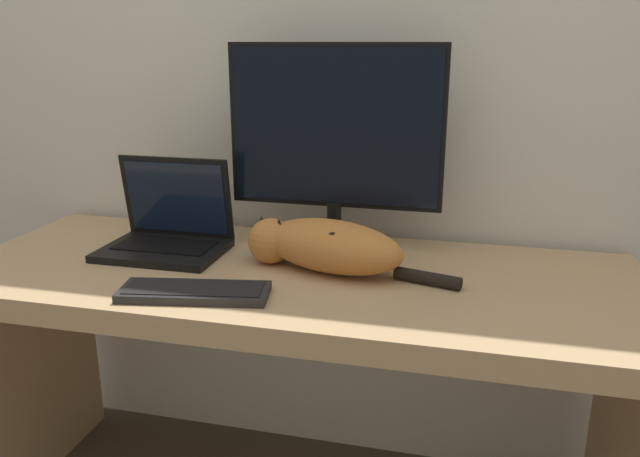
{
  "coord_description": "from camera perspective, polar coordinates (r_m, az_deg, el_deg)",
  "views": [
    {
      "loc": [
        0.43,
        -1.09,
        1.32
      ],
      "look_at": [
        0.08,
        0.3,
        0.89
      ],
      "focal_mm": 35.0,
      "sensor_mm": 36.0,
      "label": 1
    }
  ],
  "objects": [
    {
      "name": "cat",
      "position": [
        1.57,
        0.35,
        -1.47
      ],
      "size": [
        0.55,
        0.26,
        0.13
      ],
      "rotation": [
        0.0,
        0.0,
        -0.26
      ],
      "color": "#C67A38",
      "rests_on": "desk"
    },
    {
      "name": "laptop",
      "position": [
        1.77,
        -13.76,
        -0.41
      ],
      "size": [
        0.32,
        0.24,
        0.25
      ],
      "rotation": [
        0.0,
        0.0,
        0.0
      ],
      "color": "black",
      "rests_on": "desk"
    },
    {
      "name": "wall_back",
      "position": [
        1.87,
        0.74,
        16.16
      ],
      "size": [
        6.4,
        0.06,
        2.6
      ],
      "color": "silver",
      "rests_on": "ground_plane"
    },
    {
      "name": "desk",
      "position": [
        1.65,
        -2.51,
        -8.6
      ],
      "size": [
        1.74,
        0.67,
        0.76
      ],
      "color": "tan",
      "rests_on": "ground_plane"
    },
    {
      "name": "external_keyboard",
      "position": [
        1.46,
        -11.4,
        -5.69
      ],
      "size": [
        0.35,
        0.17,
        0.02
      ],
      "rotation": [
        0.0,
        0.0,
        0.17
      ],
      "color": "black",
      "rests_on": "desk"
    },
    {
      "name": "monitor",
      "position": [
        1.69,
        1.35,
        8.07
      ],
      "size": [
        0.59,
        0.19,
        0.56
      ],
      "color": "black",
      "rests_on": "desk"
    }
  ]
}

